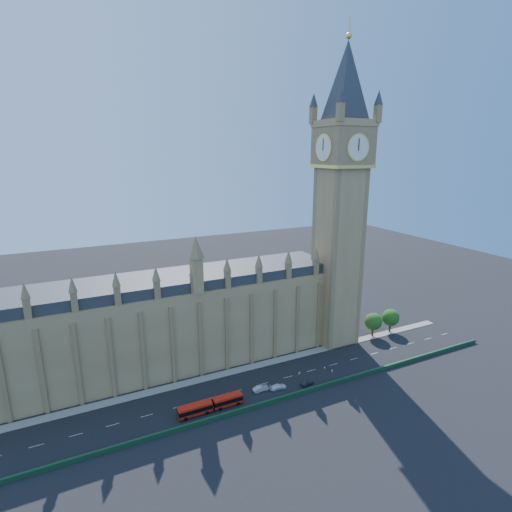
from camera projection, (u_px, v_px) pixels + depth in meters
name	position (u px, v px, depth m)	size (l,w,h in m)	color
ground	(250.00, 387.00, 109.70)	(400.00, 400.00, 0.00)	black
palace_westminster	(139.00, 327.00, 114.88)	(120.00, 20.00, 28.00)	olive
elizabeth_tower	(341.00, 179.00, 124.03)	(20.59, 20.59, 105.00)	olive
bridge_parapet	(265.00, 403.00, 101.71)	(160.00, 0.60, 1.20)	#1E4C2D
kerb_north	(237.00, 371.00, 117.97)	(160.00, 3.00, 0.16)	gray
tree_east_near	(374.00, 321.00, 138.98)	(6.00, 6.00, 8.50)	#382619
tree_east_far	(391.00, 317.00, 142.33)	(6.00, 6.00, 8.50)	#382619
red_bus	(210.00, 405.00, 99.52)	(16.67, 2.73, 2.83)	red
car_grey	(307.00, 383.00, 110.64)	(1.62, 4.03, 1.37)	#42434A
car_silver	(261.00, 388.00, 107.92)	(1.59, 4.57, 1.51)	#B3B5BC
car_white	(278.00, 387.00, 108.78)	(1.91, 4.70, 1.36)	white
cone_a	(299.00, 373.00, 115.92)	(0.51, 0.51, 0.71)	black
cone_b	(300.00, 373.00, 116.28)	(0.49, 0.49, 0.71)	black
cone_c	(325.00, 368.00, 119.07)	(0.47, 0.47, 0.69)	black
cone_d	(332.00, 371.00, 117.37)	(0.55, 0.55, 0.76)	black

